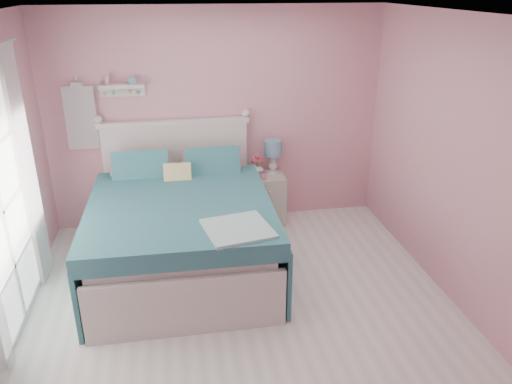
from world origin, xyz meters
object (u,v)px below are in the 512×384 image
object	(u,v)px
nightstand	(267,199)
teacup	(262,176)
bed	(181,230)
vase	(257,168)
table_lamp	(273,150)

from	to	relation	value
nightstand	teacup	world-z (taller)	teacup
bed	vase	world-z (taller)	bed
table_lamp	vase	bearing A→B (deg)	-175.42
table_lamp	teacup	bearing A→B (deg)	-133.97
nightstand	teacup	xyz separation A→B (m)	(-0.08, -0.11, 0.35)
table_lamp	bed	bearing A→B (deg)	-140.00
vase	teacup	bearing A→B (deg)	-79.73
nightstand	table_lamp	size ratio (longest dim) A/B	1.45
bed	teacup	distance (m)	1.31
vase	bed	bearing A→B (deg)	-135.10
table_lamp	teacup	distance (m)	0.36
vase	teacup	size ratio (longest dim) A/B	1.49
nightstand	teacup	size ratio (longest dim) A/B	5.76
nightstand	bed	bearing A→B (deg)	-139.87
bed	nightstand	distance (m)	1.42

